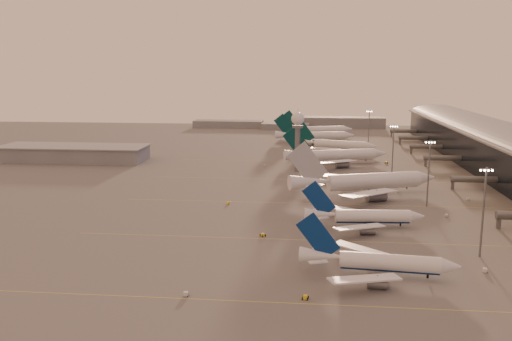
# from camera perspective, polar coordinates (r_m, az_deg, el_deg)

# --- Properties ---
(ground) EXTENTS (700.00, 700.00, 0.00)m
(ground) POSITION_cam_1_polar(r_m,az_deg,el_deg) (155.56, 1.33, -8.34)
(ground) COLOR #565454
(ground) RESTS_ON ground
(taxiway_markings) EXTENTS (180.00, 185.25, 0.02)m
(taxiway_markings) POSITION_cam_1_polar(r_m,az_deg,el_deg) (209.72, 10.75, -3.49)
(taxiway_markings) COLOR gold
(taxiway_markings) RESTS_ON ground
(hangar) EXTENTS (82.00, 27.00, 8.50)m
(hangar) POSITION_cam_1_polar(r_m,az_deg,el_deg) (318.61, -18.64, 1.76)
(hangar) COLOR slate
(hangar) RESTS_ON ground
(radar_tower) EXTENTS (6.40, 6.40, 31.10)m
(radar_tower) POSITION_cam_1_polar(r_m,az_deg,el_deg) (268.35, 4.41, 4.30)
(radar_tower) COLOR slate
(radar_tower) RESTS_ON ground
(mast_a) EXTENTS (3.60, 0.56, 25.00)m
(mast_a) POSITION_cam_1_polar(r_m,az_deg,el_deg) (158.31, 22.83, -3.68)
(mast_a) COLOR slate
(mast_a) RESTS_ON ground
(mast_b) EXTENTS (3.60, 0.56, 25.00)m
(mast_b) POSITION_cam_1_polar(r_m,az_deg,el_deg) (209.62, 17.73, 0.02)
(mast_b) COLOR slate
(mast_b) RESTS_ON ground
(mast_c) EXTENTS (3.60, 0.56, 25.00)m
(mast_c) POSITION_cam_1_polar(r_m,az_deg,el_deg) (262.17, 14.22, 2.26)
(mast_c) COLOR slate
(mast_c) RESTS_ON ground
(mast_d) EXTENTS (3.60, 0.56, 25.00)m
(mast_d) POSITION_cam_1_polar(r_m,az_deg,el_deg) (350.53, 11.79, 4.42)
(mast_d) COLOR slate
(mast_d) RESTS_ON ground
(distant_horizon) EXTENTS (165.00, 37.50, 9.00)m
(distant_horizon) POSITION_cam_1_polar(r_m,az_deg,el_deg) (474.16, 4.71, 5.00)
(distant_horizon) COLOR slate
(distant_horizon) RESTS_ON ground
(narrowbody_near) EXTENTS (40.05, 31.84, 15.65)m
(narrowbody_near) POSITION_cam_1_polar(r_m,az_deg,el_deg) (138.74, 12.71, -9.63)
(narrowbody_near) COLOR silver
(narrowbody_near) RESTS_ON ground
(narrowbody_mid) EXTENTS (39.62, 31.54, 15.48)m
(narrowbody_mid) POSITION_cam_1_polar(r_m,az_deg,el_deg) (178.83, 11.30, -4.96)
(narrowbody_mid) COLOR silver
(narrowbody_mid) RESTS_ON ground
(widebody_white) EXTENTS (62.15, 48.98, 22.75)m
(widebody_white) POSITION_cam_1_polar(r_m,az_deg,el_deg) (225.48, 11.36, -1.49)
(widebody_white) COLOR silver
(widebody_white) RESTS_ON ground
(greentail_a) EXTENTS (56.21, 44.73, 21.02)m
(greentail_a) POSITION_cam_1_polar(r_m,az_deg,el_deg) (293.74, 8.43, 1.37)
(greentail_a) COLOR silver
(greentail_a) RESTS_ON ground
(greentail_b) EXTENTS (51.34, 40.89, 19.13)m
(greentail_b) POSITION_cam_1_polar(r_m,az_deg,el_deg) (337.55, 8.28, 2.53)
(greentail_b) COLOR silver
(greentail_b) RESTS_ON ground
(greentail_c) EXTENTS (55.74, 44.67, 20.37)m
(greentail_c) POSITION_cam_1_polar(r_m,az_deg,el_deg) (377.66, 6.23, 3.47)
(greentail_c) COLOR silver
(greentail_c) RESTS_ON ground
(greentail_d) EXTENTS (54.31, 43.40, 20.00)m
(greentail_d) POSITION_cam_1_polar(r_m,az_deg,el_deg) (415.49, 6.53, 4.11)
(greentail_d) COLOR silver
(greentail_d) RESTS_ON ground
(gsv_truck_a) EXTENTS (5.54, 3.75, 2.11)m
(gsv_truck_a) POSITION_cam_1_polar(r_m,az_deg,el_deg) (126.43, -7.20, -12.53)
(gsv_truck_a) COLOR silver
(gsv_truck_a) RESTS_ON ground
(gsv_tug_near) EXTENTS (2.40, 3.42, 0.90)m
(gsv_tug_near) POSITION_cam_1_polar(r_m,az_deg,el_deg) (124.57, 5.21, -13.16)
(gsv_tug_near) COLOR yellow
(gsv_tug_near) RESTS_ON ground
(gsv_catering_a) EXTENTS (5.50, 3.44, 4.19)m
(gsv_catering_a) POSITION_cam_1_polar(r_m,az_deg,el_deg) (150.17, 23.08, -9.10)
(gsv_catering_a) COLOR silver
(gsv_catering_a) RESTS_ON ground
(gsv_tug_mid) EXTENTS (3.48, 3.67, 0.91)m
(gsv_tug_mid) POSITION_cam_1_polar(r_m,az_deg,el_deg) (167.21, 0.72, -6.80)
(gsv_tug_mid) COLOR yellow
(gsv_tug_mid) RESTS_ON ground
(gsv_truck_b) EXTENTS (5.11, 2.62, 1.97)m
(gsv_truck_b) POSITION_cam_1_polar(r_m,az_deg,el_deg) (199.84, 19.51, -4.34)
(gsv_truck_b) COLOR silver
(gsv_truck_b) RESTS_ON ground
(gsv_truck_c) EXTENTS (4.23, 4.77, 1.91)m
(gsv_truck_c) POSITION_cam_1_polar(r_m,az_deg,el_deg) (206.03, -2.89, -3.29)
(gsv_truck_c) COLOR yellow
(gsv_truck_c) RESTS_ON ground
(gsv_catering_b) EXTENTS (4.64, 2.25, 3.79)m
(gsv_catering_b) POSITION_cam_1_polar(r_m,az_deg,el_deg) (227.20, 21.46, -2.47)
(gsv_catering_b) COLOR silver
(gsv_catering_b) RESTS_ON ground
(gsv_tug_far) EXTENTS (3.91, 4.35, 1.07)m
(gsv_tug_far) POSITION_cam_1_polar(r_m,az_deg,el_deg) (258.58, 6.28, -0.56)
(gsv_tug_far) COLOR silver
(gsv_tug_far) RESTS_ON ground
(gsv_truck_d) EXTENTS (2.13, 4.84, 1.89)m
(gsv_truck_d) POSITION_cam_1_polar(r_m,az_deg,el_deg) (284.69, 0.87, 0.63)
(gsv_truck_d) COLOR silver
(gsv_truck_d) RESTS_ON ground
(gsv_tug_hangar) EXTENTS (3.84, 2.65, 1.02)m
(gsv_tug_hangar) POSITION_cam_1_polar(r_m,az_deg,el_deg) (301.53, 13.56, 0.81)
(gsv_tug_hangar) COLOR yellow
(gsv_tug_hangar) RESTS_ON ground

